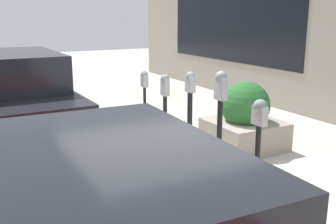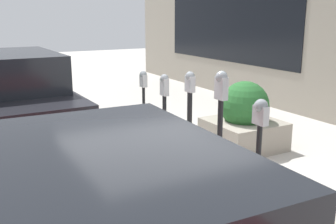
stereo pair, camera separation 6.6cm
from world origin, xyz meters
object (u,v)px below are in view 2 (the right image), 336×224
at_px(parking_meter_second, 221,108).
at_px(planter_box, 244,121).
at_px(parking_meter_fourth, 164,99).
at_px(parked_car_middle, 11,96).
at_px(parking_meter_nearest, 260,130).
at_px(parking_meter_farthest, 144,90).
at_px(parking_meter_middle, 190,106).

relative_size(parking_meter_second, planter_box, 1.33).
distance_m(parking_meter_fourth, planter_box, 1.43).
bearing_deg(parking_meter_second, parked_car_middle, 31.59).
xyz_separation_m(parking_meter_nearest, parking_meter_second, (0.74, 0.01, 0.11)).
bearing_deg(parking_meter_fourth, parking_meter_farthest, -1.34).
bearing_deg(planter_box, parking_meter_fourth, 66.49).
bearing_deg(parked_car_middle, parking_meter_second, -149.39).
xyz_separation_m(parking_meter_fourth, parked_car_middle, (1.85, 2.15, -0.07)).
distance_m(parking_meter_nearest, parking_meter_fourth, 2.34).
xyz_separation_m(parking_meter_fourth, parking_meter_farthest, (0.85, -0.02, 0.02)).
bearing_deg(parked_car_middle, parking_meter_fourth, -131.69).
distance_m(parking_meter_second, planter_box, 1.76).
xyz_separation_m(parking_meter_nearest, parking_meter_fourth, (2.34, -0.02, -0.07)).
bearing_deg(parking_meter_fourth, parked_car_middle, 49.29).
height_order(parking_meter_middle, parking_meter_farthest, parking_meter_middle).
bearing_deg(parking_meter_second, parking_meter_middle, -5.21).
distance_m(parking_meter_second, parking_meter_farthest, 2.45).
xyz_separation_m(parking_meter_nearest, parked_car_middle, (4.19, 2.13, -0.14)).
relative_size(parking_meter_nearest, parking_meter_second, 0.85).
height_order(parking_meter_middle, parking_meter_fourth, parking_meter_middle).
distance_m(parking_meter_fourth, parked_car_middle, 2.84).
distance_m(planter_box, parked_car_middle, 4.19).
bearing_deg(parked_car_middle, parking_meter_farthest, -115.82).
bearing_deg(parking_meter_middle, parking_meter_second, 174.79).
height_order(parking_meter_farthest, parked_car_middle, parked_car_middle).
bearing_deg(parking_meter_fourth, planter_box, -113.51).
relative_size(planter_box, parked_car_middle, 0.26).
bearing_deg(parking_meter_middle, parking_meter_fourth, 3.79).
xyz_separation_m(parking_meter_second, planter_box, (1.05, -1.29, -0.59)).
xyz_separation_m(parking_meter_nearest, planter_box, (1.79, -1.28, -0.48)).
relative_size(parking_meter_second, parking_meter_fourth, 1.19).
relative_size(parking_meter_second, parked_car_middle, 0.35).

